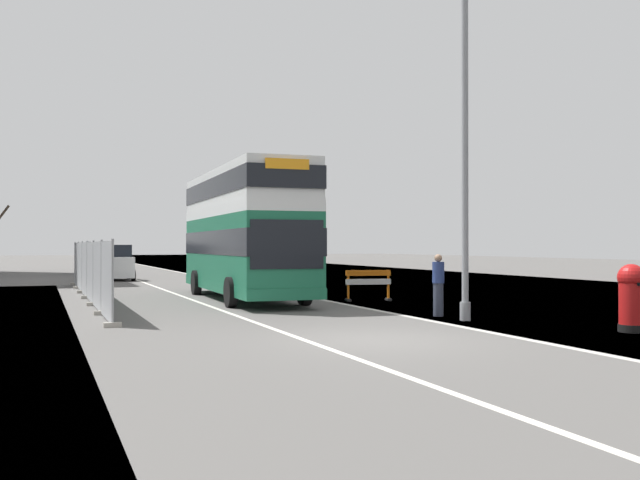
% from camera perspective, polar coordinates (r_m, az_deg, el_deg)
% --- Properties ---
extents(ground, '(140.00, 280.00, 0.10)m').
position_cam_1_polar(ground, '(16.08, 6.07, -7.85)').
color(ground, '#565451').
extents(double_decker_bus, '(3.04, 11.33, 4.81)m').
position_cam_1_polar(double_decker_bus, '(27.44, -6.00, 0.69)').
color(double_decker_bus, '#196042').
rests_on(double_decker_bus, ground).
extents(lamppost_foreground, '(0.29, 0.70, 9.44)m').
position_cam_1_polar(lamppost_foreground, '(20.05, 11.33, 6.61)').
color(lamppost_foreground, gray).
rests_on(lamppost_foreground, ground).
extents(red_pillar_postbox, '(0.64, 0.64, 1.59)m').
position_cam_1_polar(red_pillar_postbox, '(18.51, 23.29, -3.97)').
color(red_pillar_postbox, black).
rests_on(red_pillar_postbox, ground).
extents(roadworks_barrier, '(1.71, 0.71, 1.12)m').
position_cam_1_polar(roadworks_barrier, '(26.53, 3.82, -3.29)').
color(roadworks_barrier, orange).
rests_on(roadworks_barrier, ground).
extents(construction_site_fence, '(0.44, 20.60, 2.19)m').
position_cam_1_polar(construction_site_fence, '(28.84, -17.83, -2.33)').
color(construction_site_fence, '#A8AAAD').
rests_on(construction_site_fence, ground).
extents(car_oncoming_near, '(1.95, 3.80, 2.05)m').
position_cam_1_polar(car_oncoming_near, '(43.50, -15.78, -1.80)').
color(car_oncoming_near, silver).
rests_on(car_oncoming_near, ground).
extents(car_receding_mid, '(2.10, 3.90, 2.26)m').
position_cam_1_polar(car_receding_mid, '(53.24, -16.95, -1.43)').
color(car_receding_mid, navy).
rests_on(car_receding_mid, ground).
extents(pedestrian_at_kerb, '(0.34, 0.34, 1.77)m').
position_cam_1_polar(pedestrian_at_kerb, '(21.02, 9.28, -3.51)').
color(pedestrian_at_kerb, '#2D3342').
rests_on(pedestrian_at_kerb, ground).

